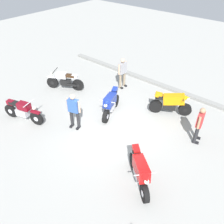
# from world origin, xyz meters

# --- Properties ---
(ground_plane) EXTENTS (40.00, 40.00, 0.00)m
(ground_plane) POSITION_xyz_m (0.00, 0.00, 0.00)
(ground_plane) COLOR #9E9E99
(curb_edge) EXTENTS (14.00, 0.30, 0.15)m
(curb_edge) POSITION_xyz_m (0.00, 4.60, 0.07)
(curb_edge) COLOR gray
(curb_edge) RESTS_ON ground
(motorcycle_red_sportbike) EXTENTS (1.61, 1.41, 1.14)m
(motorcycle_red_sportbike) POSITION_xyz_m (2.47, -1.58, 0.59)
(motorcycle_red_sportbike) COLOR black
(motorcycle_red_sportbike) RESTS_ON ground
(motorcycle_silver_cruiser) EXTENTS (1.89, 1.11, 1.09)m
(motorcycle_silver_cruiser) POSITION_xyz_m (-4.21, 0.95, 0.52)
(motorcycle_silver_cruiser) COLOR black
(motorcycle_silver_cruiser) RESTS_ON ground
(motorcycle_orange_sportbike) EXTENTS (1.81, 1.11, 1.14)m
(motorcycle_orange_sportbike) POSITION_xyz_m (1.30, 2.63, 0.59)
(motorcycle_orange_sportbike) COLOR black
(motorcycle_orange_sportbike) RESTS_ON ground
(motorcycle_maroon_cruiser) EXTENTS (2.04, 0.83, 1.09)m
(motorcycle_maroon_cruiser) POSITION_xyz_m (-3.49, -2.12, 0.52)
(motorcycle_maroon_cruiser) COLOR black
(motorcycle_maroon_cruiser) RESTS_ON ground
(motorcycle_blue_sportbike) EXTENTS (0.98, 1.88, 1.14)m
(motorcycle_blue_sportbike) POSITION_xyz_m (-0.82, 0.80, 0.59)
(motorcycle_blue_sportbike) COLOR black
(motorcycle_blue_sportbike) RESTS_ON ground
(person_in_gray_shirt) EXTENTS (0.32, 0.66, 1.70)m
(person_in_gray_shirt) POSITION_xyz_m (-1.97, 3.14, 0.97)
(person_in_gray_shirt) COLOR gray
(person_in_gray_shirt) RESTS_ON ground
(person_in_blue_shirt) EXTENTS (0.64, 0.42, 1.67)m
(person_in_blue_shirt) POSITION_xyz_m (-1.36, -0.94, 0.95)
(person_in_blue_shirt) COLOR #262628
(person_in_blue_shirt) RESTS_ON ground
(person_in_red_shirt) EXTENTS (0.38, 0.63, 1.61)m
(person_in_red_shirt) POSITION_xyz_m (3.03, 1.62, 0.90)
(person_in_red_shirt) COLOR #262628
(person_in_red_shirt) RESTS_ON ground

